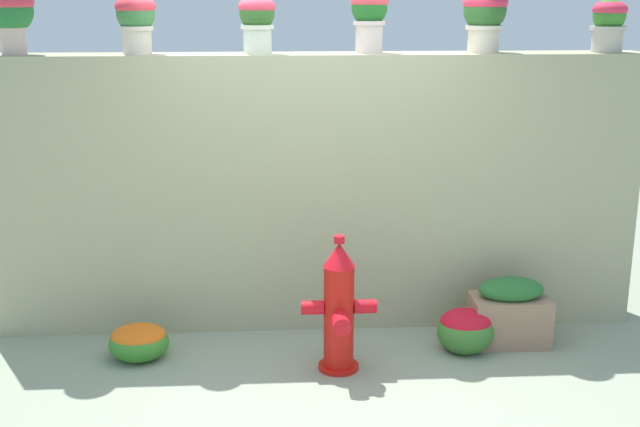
% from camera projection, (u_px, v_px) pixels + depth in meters
% --- Properties ---
extents(ground_plane, '(24.00, 24.00, 0.00)m').
position_uv_depth(ground_plane, '(323.00, 385.00, 5.42)').
color(ground_plane, gray).
extents(stone_wall, '(4.94, 0.39, 2.09)m').
position_uv_depth(stone_wall, '(314.00, 192.00, 6.23)').
color(stone_wall, tan).
rests_on(stone_wall, ground).
extents(potted_plant_0, '(0.33, 0.33, 0.47)m').
position_uv_depth(potted_plant_0, '(10.00, 11.00, 5.73)').
color(potted_plant_0, beige).
rests_on(potted_plant_0, stone_wall).
extents(potted_plant_1, '(0.29, 0.29, 0.42)m').
position_uv_depth(potted_plant_1, '(136.00, 17.00, 5.81)').
color(potted_plant_1, beige).
rests_on(potted_plant_1, stone_wall).
extents(potted_plant_2, '(0.27, 0.27, 0.42)m').
position_uv_depth(potted_plant_2, '(257.00, 18.00, 5.84)').
color(potted_plant_2, beige).
rests_on(potted_plant_2, stone_wall).
extents(potted_plant_3, '(0.28, 0.28, 0.46)m').
position_uv_depth(potted_plant_3, '(369.00, 13.00, 5.94)').
color(potted_plant_3, beige).
rests_on(potted_plant_3, stone_wall).
extents(potted_plant_4, '(0.33, 0.33, 0.46)m').
position_uv_depth(potted_plant_4, '(485.00, 13.00, 5.97)').
color(potted_plant_4, beige).
rests_on(potted_plant_4, stone_wall).
extents(potted_plant_5, '(0.26, 0.26, 0.39)m').
position_uv_depth(potted_plant_5, '(609.00, 21.00, 6.00)').
color(potted_plant_5, '#BAB1A2').
rests_on(potted_plant_5, stone_wall).
extents(fire_hydrant, '(0.52, 0.41, 0.96)m').
position_uv_depth(fire_hydrant, '(339.00, 310.00, 5.54)').
color(fire_hydrant, red).
rests_on(fire_hydrant, ground).
extents(flower_bush_left, '(0.43, 0.38, 0.26)m').
position_uv_depth(flower_bush_left, '(139.00, 341.00, 5.79)').
color(flower_bush_left, '#38812B').
rests_on(flower_bush_left, ground).
extents(flower_bush_right, '(0.41, 0.37, 0.33)m').
position_uv_depth(flower_bush_right, '(465.00, 329.00, 5.90)').
color(flower_bush_right, '#3A742F').
rests_on(flower_bush_right, ground).
extents(planter_box, '(0.57, 0.33, 0.51)m').
position_uv_depth(planter_box, '(510.00, 312.00, 6.01)').
color(planter_box, '#97755B').
rests_on(planter_box, ground).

